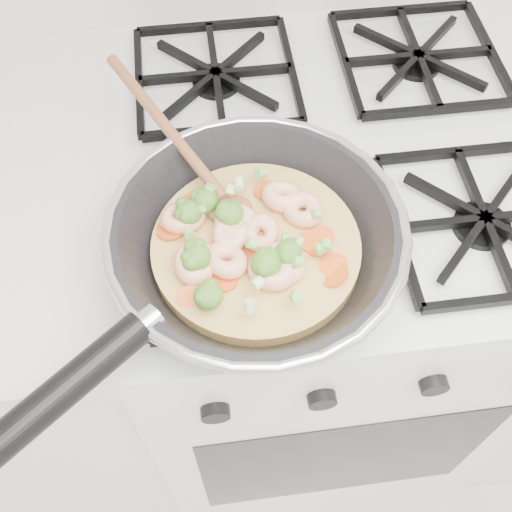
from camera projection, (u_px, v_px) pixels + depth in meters
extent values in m
cube|color=white|center=(312.00, 307.00, 1.22)|extent=(0.60, 0.60, 0.90)
cube|color=black|center=(343.00, 462.00, 1.06)|extent=(0.48, 0.00, 0.40)
cube|color=black|center=(338.00, 144.00, 0.83)|extent=(0.56, 0.56, 0.02)
torus|color=silver|center=(256.00, 229.00, 0.67)|extent=(0.33, 0.33, 0.01)
cylinder|color=black|center=(65.00, 389.00, 0.57)|extent=(0.16, 0.14, 0.03)
cylinder|color=tan|center=(256.00, 248.00, 0.70)|extent=(0.23, 0.23, 0.02)
ellipsoid|color=brown|center=(230.00, 209.00, 0.70)|extent=(0.06, 0.06, 0.02)
cylinder|color=brown|center=(165.00, 125.00, 0.74)|extent=(0.13, 0.22, 0.05)
torus|color=#FFBD96|center=(303.00, 210.00, 0.70)|extent=(0.07, 0.07, 0.03)
torus|color=#FFBD96|center=(260.00, 233.00, 0.68)|extent=(0.07, 0.07, 0.03)
torus|color=#FFBD96|center=(283.00, 263.00, 0.66)|extent=(0.08, 0.07, 0.02)
torus|color=#FFBD96|center=(282.00, 197.00, 0.71)|extent=(0.07, 0.07, 0.03)
torus|color=#FFBD96|center=(272.00, 271.00, 0.66)|extent=(0.08, 0.08, 0.02)
torus|color=#FFBD96|center=(226.00, 261.00, 0.67)|extent=(0.07, 0.07, 0.03)
torus|color=#FFBD96|center=(235.00, 226.00, 0.69)|extent=(0.07, 0.07, 0.02)
torus|color=#FFBD96|center=(240.00, 223.00, 0.69)|extent=(0.07, 0.07, 0.02)
torus|color=#FFBD96|center=(231.00, 234.00, 0.68)|extent=(0.06, 0.06, 0.02)
torus|color=#FFBD96|center=(183.00, 217.00, 0.70)|extent=(0.06, 0.07, 0.03)
torus|color=#FFBD96|center=(195.00, 263.00, 0.66)|extent=(0.07, 0.07, 0.04)
ellipsoid|color=#558A2D|center=(230.00, 214.00, 0.69)|extent=(0.04, 0.04, 0.03)
ellipsoid|color=#558A2D|center=(266.00, 264.00, 0.65)|extent=(0.04, 0.04, 0.03)
ellipsoid|color=#558A2D|center=(197.00, 257.00, 0.65)|extent=(0.04, 0.04, 0.03)
ellipsoid|color=#558A2D|center=(205.00, 201.00, 0.70)|extent=(0.04, 0.04, 0.03)
ellipsoid|color=#558A2D|center=(208.00, 296.00, 0.63)|extent=(0.04, 0.04, 0.03)
ellipsoid|color=#558A2D|center=(189.00, 213.00, 0.69)|extent=(0.04, 0.04, 0.03)
ellipsoid|color=#558A2D|center=(288.00, 253.00, 0.66)|extent=(0.04, 0.04, 0.03)
cylinder|color=orange|center=(253.00, 257.00, 0.68)|extent=(0.04, 0.04, 0.01)
cylinder|color=orange|center=(243.00, 215.00, 0.71)|extent=(0.04, 0.04, 0.01)
cylinder|color=orange|center=(224.00, 280.00, 0.66)|extent=(0.04, 0.04, 0.01)
cylinder|color=orange|center=(267.00, 191.00, 0.73)|extent=(0.04, 0.04, 0.00)
cylinder|color=orange|center=(323.00, 236.00, 0.69)|extent=(0.04, 0.04, 0.00)
cylinder|color=orange|center=(193.00, 203.00, 0.72)|extent=(0.04, 0.04, 0.01)
cylinder|color=orange|center=(191.00, 299.00, 0.65)|extent=(0.03, 0.03, 0.01)
cylinder|color=orange|center=(319.00, 247.00, 0.68)|extent=(0.03, 0.03, 0.01)
cylinder|color=orange|center=(171.00, 229.00, 0.70)|extent=(0.04, 0.04, 0.01)
cylinder|color=orange|center=(333.00, 275.00, 0.66)|extent=(0.04, 0.04, 0.02)
cylinder|color=orange|center=(334.00, 265.00, 0.67)|extent=(0.04, 0.04, 0.00)
cylinder|color=orange|center=(310.00, 242.00, 0.69)|extent=(0.04, 0.04, 0.00)
cylinder|color=#70CC51|center=(285.00, 248.00, 0.66)|extent=(0.01, 0.01, 0.01)
cylinder|color=#70CC51|center=(209.00, 190.00, 0.69)|extent=(0.01, 0.01, 0.01)
cylinder|color=#70CC51|center=(200.00, 209.00, 0.68)|extent=(0.01, 0.01, 0.01)
cylinder|color=beige|center=(250.00, 306.00, 0.62)|extent=(0.01, 0.01, 0.01)
cylinder|color=#70CC51|center=(317.00, 213.00, 0.68)|extent=(0.01, 0.01, 0.01)
cylinder|color=beige|center=(230.00, 190.00, 0.70)|extent=(0.01, 0.01, 0.01)
cylinder|color=#70CC51|center=(189.00, 234.00, 0.67)|extent=(0.01, 0.01, 0.01)
cylinder|color=#70CC51|center=(260.00, 172.00, 0.72)|extent=(0.01, 0.01, 0.01)
cylinder|color=#70CC51|center=(248.00, 228.00, 0.68)|extent=(0.01, 0.01, 0.01)
cylinder|color=#70CC51|center=(296.00, 297.00, 0.63)|extent=(0.01, 0.01, 0.01)
cylinder|color=#70CC51|center=(320.00, 249.00, 0.66)|extent=(0.01, 0.01, 0.01)
cylinder|color=#70CC51|center=(286.00, 239.00, 0.67)|extent=(0.01, 0.01, 0.01)
cylinder|color=#70CC51|center=(251.00, 243.00, 0.66)|extent=(0.01, 0.01, 0.01)
cylinder|color=beige|center=(239.00, 184.00, 0.70)|extent=(0.01, 0.01, 0.01)
cylinder|color=#70CC51|center=(299.00, 242.00, 0.65)|extent=(0.01, 0.01, 0.01)
cylinder|color=#70CC51|center=(297.00, 261.00, 0.65)|extent=(0.01, 0.01, 0.01)
cylinder|color=#70CC51|center=(240.00, 181.00, 0.71)|extent=(0.01, 0.01, 0.01)
cylinder|color=beige|center=(258.00, 283.00, 0.63)|extent=(0.01, 0.01, 0.01)
cylinder|color=#70CC51|center=(262.00, 259.00, 0.65)|extent=(0.01, 0.01, 0.01)
cylinder|color=#70CC51|center=(326.00, 246.00, 0.66)|extent=(0.01, 0.01, 0.01)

